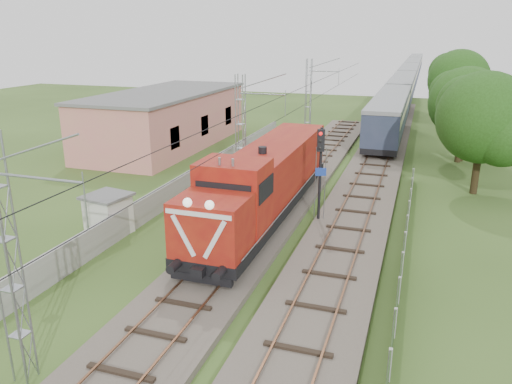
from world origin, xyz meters
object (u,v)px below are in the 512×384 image
(coach_rake, at_px, (409,75))
(relay_hut, at_px, (108,214))
(locomotive, at_px, (265,181))
(signal_post, at_px, (320,159))

(coach_rake, height_order, relay_hut, coach_rake)
(locomotive, height_order, signal_post, signal_post)
(locomotive, distance_m, coach_rake, 75.36)
(locomotive, xyz_separation_m, relay_hut, (-7.40, -4.75, -1.25))
(locomotive, distance_m, relay_hut, 8.88)
(locomotive, distance_m, signal_post, 3.44)
(locomotive, bearing_deg, signal_post, 5.27)
(coach_rake, xyz_separation_m, relay_hut, (-12.40, -79.95, -1.49))
(relay_hut, bearing_deg, coach_rake, 81.18)
(locomotive, xyz_separation_m, signal_post, (3.11, 0.29, 1.46))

